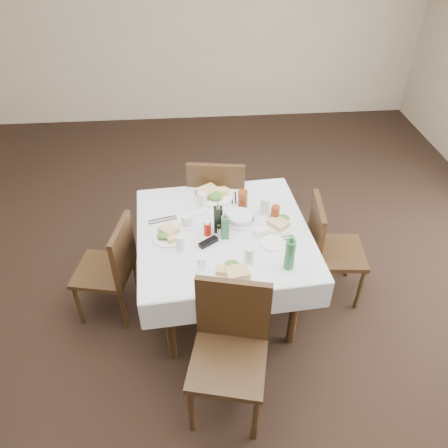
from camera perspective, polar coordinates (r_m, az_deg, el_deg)
name	(u,v)px	position (r m, az deg, el deg)	size (l,w,h in m)	color
ground_plane	(210,305)	(3.57, -1.87, -10.52)	(7.00, 7.00, 0.00)	black
room_shell	(204,102)	(2.53, -2.68, 15.69)	(6.04, 7.04, 2.80)	#BEAA92
dining_table	(223,240)	(3.10, -0.07, -2.11)	(1.28, 1.28, 0.76)	#2E2012
chair_north	(217,200)	(3.69, -0.89, 3.13)	(0.52, 0.52, 0.97)	#2E2012
chair_south	(230,342)	(2.68, 0.84, -15.14)	(0.53, 0.53, 0.94)	#2E2012
chair_east	(327,245)	(3.42, 13.31, -2.69)	(0.45, 0.45, 0.87)	#2E2012
chair_west	(113,265)	(3.29, -14.31, -5.17)	(0.47, 0.47, 0.84)	#2E2012
meal_north	(213,194)	(3.35, -1.45, 3.92)	(0.30, 0.30, 0.07)	white
meal_south	(232,272)	(2.71, 1.10, -6.23)	(0.27, 0.27, 0.06)	white
meal_east	(278,222)	(3.11, 7.13, 0.32)	(0.25, 0.25, 0.06)	white
meal_west	(168,235)	(3.00, -7.31, -1.38)	(0.23, 0.23, 0.05)	white
side_plate_a	(197,209)	(3.23, -3.52, 1.95)	(0.16, 0.16, 0.01)	white
side_plate_b	(273,243)	(2.95, 6.37, -2.49)	(0.16, 0.16, 0.01)	white
water_n	(202,200)	(3.24, -2.90, 3.17)	(0.06, 0.06, 0.12)	silver
water_s	(249,255)	(2.77, 3.32, -4.11)	(0.06, 0.06, 0.12)	silver
water_e	(265,206)	(3.17, 5.40, 2.40)	(0.07, 0.07, 0.14)	silver
water_w	(181,243)	(2.87, -5.68, -2.46)	(0.06, 0.06, 0.11)	silver
iced_tea_a	(243,200)	(3.21, 2.46, 3.15)	(0.07, 0.07, 0.15)	maroon
iced_tea_b	(275,214)	(3.11, 6.68, 1.32)	(0.06, 0.06, 0.13)	maroon
bread_basket	(240,219)	(3.10, 2.09, 0.72)	(0.20, 0.20, 0.07)	silver
oil_cruet_dark	(218,218)	(2.98, -0.78, 0.74)	(0.06, 0.06, 0.25)	black
oil_cruet_green	(225,227)	(2.93, 0.14, -0.35)	(0.05, 0.05, 0.21)	#2A6A37
ketchup_bottle	(207,228)	(2.98, -2.18, -0.59)	(0.05, 0.05, 0.11)	#B1190B
salt_shaker	(220,232)	(2.97, -0.57, -1.10)	(0.03, 0.03, 0.08)	white
pepper_shaker	(219,228)	(3.01, -0.71, -0.47)	(0.03, 0.03, 0.08)	#44281D
coffee_mug	(187,221)	(3.08, -4.85, 0.42)	(0.12, 0.12, 0.09)	white
sunglasses	(208,242)	(2.93, -2.05, -2.39)	(0.14, 0.12, 0.03)	black
green_bottle	(290,254)	(2.73, 8.61, -3.92)	(0.07, 0.07, 0.25)	#2A6A37
sugar_caddy	(261,231)	(3.00, 4.89, -0.95)	(0.12, 0.09, 0.05)	white
cutlery_n	(234,198)	(3.35, 1.30, 3.40)	(0.05, 0.16, 0.01)	silver
cutlery_s	(201,271)	(2.75, -2.98, -6.13)	(0.05, 0.19, 0.01)	silver
cutlery_e	(280,239)	(2.99, 7.28, -1.98)	(0.21, 0.08, 0.01)	silver
cutlery_w	(163,220)	(3.16, -7.99, 0.50)	(0.21, 0.10, 0.01)	silver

